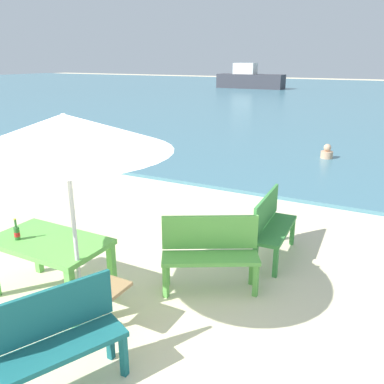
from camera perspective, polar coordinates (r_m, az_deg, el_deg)
The scene contains 11 objects.
ground_plane at distance 4.83m, azimuth -13.09°, elevation -17.64°, with size 120.00×120.00×0.00m, color beige.
sea_water at distance 33.08m, azimuth 23.88°, elevation 12.03°, with size 120.00×50.00×0.08m, color teal.
picnic_table_green at distance 5.15m, azimuth -19.40°, elevation -7.47°, with size 1.40×0.80×0.76m.
beer_bottle_amber at distance 5.21m, azimuth -23.43°, elevation -5.22°, with size 0.07×0.07×0.26m.
patio_umbrella at distance 4.11m, azimuth -17.47°, elevation 7.92°, with size 2.10×2.10×2.30m.
side_table_wood at distance 4.53m, azimuth -12.21°, elevation -14.86°, with size 0.44×0.44×0.54m.
bench_teal_center at distance 3.85m, azimuth -19.06°, elevation -18.79°, with size 0.83×1.24×0.95m.
bench_green_left at distance 5.97m, azimuth 11.16°, elevation -4.26°, with size 0.43×1.22×0.95m.
bench_green_right at distance 5.09m, azimuth 2.57°, elevation -8.03°, with size 1.22×0.90×0.95m.
swimmer_person at distance 12.20m, azimuth 18.45°, elevation 5.27°, with size 0.34×0.34×0.41m.
boat_ferry at distance 39.89m, azimuth 8.10°, elevation 15.43°, with size 6.29×1.71×2.29m.
Camera 1 is at (2.71, -2.86, 2.80)m, focal length 37.90 mm.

